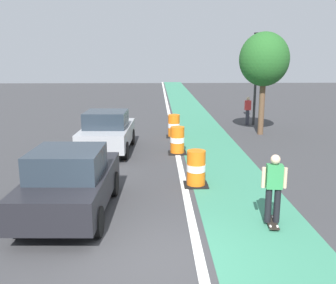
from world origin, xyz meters
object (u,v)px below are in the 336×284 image
(parked_sedan_second, at_px, (107,132))
(street_tree_sidewalk, at_px, (264,60))
(parked_sedan_nearest, at_px, (71,182))
(traffic_barrel_front, at_px, (196,169))
(traffic_barrel_mid, at_px, (177,140))
(pedestrian_crossing, at_px, (248,110))
(traffic_barrel_back, at_px, (174,126))
(traffic_light_corner, at_px, (257,62))
(skateboarder_on_lane, at_px, (274,188))

(parked_sedan_second, xyz_separation_m, street_tree_sidewalk, (7.22, 3.41, 2.83))
(parked_sedan_nearest, height_order, traffic_barrel_front, parked_sedan_nearest)
(traffic_barrel_mid, bearing_deg, pedestrian_crossing, 56.14)
(parked_sedan_nearest, xyz_separation_m, traffic_barrel_back, (2.94, 9.30, -0.30))
(traffic_barrel_mid, height_order, street_tree_sidewalk, street_tree_sidewalk)
(traffic_barrel_mid, relative_size, traffic_light_corner, 0.21)
(traffic_barrel_back, xyz_separation_m, street_tree_sidewalk, (4.38, 0.53, 3.14))
(traffic_light_corner, bearing_deg, parked_sedan_nearest, -121.41)
(traffic_barrel_front, height_order, traffic_barrel_back, same)
(parked_sedan_nearest, xyz_separation_m, traffic_light_corner, (7.65, 12.52, 2.67))
(traffic_barrel_back, relative_size, traffic_light_corner, 0.21)
(skateboarder_on_lane, distance_m, traffic_light_corner, 13.84)
(parked_sedan_second, relative_size, pedestrian_crossing, 2.59)
(traffic_light_corner, bearing_deg, parked_sedan_second, -141.05)
(parked_sedan_second, distance_m, traffic_barrel_mid, 2.88)
(skateboarder_on_lane, relative_size, parked_sedan_nearest, 0.41)
(traffic_light_corner, bearing_deg, traffic_barrel_mid, -126.00)
(parked_sedan_second, height_order, street_tree_sidewalk, street_tree_sidewalk)
(skateboarder_on_lane, distance_m, traffic_barrel_back, 10.24)
(parked_sedan_nearest, xyz_separation_m, pedestrian_crossing, (7.26, 12.49, 0.03))
(traffic_barrel_front, bearing_deg, skateboarder_on_lane, -62.34)
(traffic_barrel_mid, height_order, traffic_light_corner, traffic_light_corner)
(traffic_barrel_back, height_order, street_tree_sidewalk, street_tree_sidewalk)
(parked_sedan_second, bearing_deg, street_tree_sidewalk, 25.26)
(traffic_barrel_front, bearing_deg, pedestrian_crossing, 69.14)
(parked_sedan_second, bearing_deg, traffic_barrel_front, -53.69)
(parked_sedan_nearest, xyz_separation_m, parked_sedan_second, (0.10, 6.42, 0.00))
(parked_sedan_nearest, distance_m, pedestrian_crossing, 14.45)
(parked_sedan_second, relative_size, street_tree_sidewalk, 0.83)
(street_tree_sidewalk, bearing_deg, traffic_light_corner, 83.12)
(skateboarder_on_lane, height_order, street_tree_sidewalk, street_tree_sidewalk)
(traffic_barrel_back, bearing_deg, traffic_barrel_front, -87.18)
(skateboarder_on_lane, xyz_separation_m, traffic_barrel_mid, (-1.85, 6.81, -0.38))
(parked_sedan_nearest, bearing_deg, street_tree_sidewalk, 53.32)
(parked_sedan_second, height_order, traffic_barrel_mid, parked_sedan_second)
(traffic_light_corner, relative_size, street_tree_sidewalk, 1.02)
(traffic_light_corner, distance_m, pedestrian_crossing, 2.66)
(traffic_barrel_mid, bearing_deg, skateboarder_on_lane, -74.82)
(traffic_barrel_front, xyz_separation_m, traffic_light_corner, (4.35, 10.45, 2.97))
(traffic_light_corner, xyz_separation_m, pedestrian_crossing, (-0.38, -0.03, -2.64))
(skateboarder_on_lane, distance_m, street_tree_sidewalk, 11.24)
(traffic_barrel_front, xyz_separation_m, street_tree_sidewalk, (4.03, 7.76, 3.14))
(skateboarder_on_lane, xyz_separation_m, parked_sedan_second, (-4.68, 7.19, -0.08))
(traffic_barrel_back, height_order, pedestrian_crossing, pedestrian_crossing)
(skateboarder_on_lane, bearing_deg, street_tree_sidewalk, 76.52)
(parked_sedan_nearest, height_order, traffic_barrel_mid, parked_sedan_nearest)
(traffic_barrel_mid, bearing_deg, parked_sedan_nearest, -115.93)
(traffic_barrel_mid, bearing_deg, traffic_barrel_front, -84.83)
(traffic_barrel_front, relative_size, traffic_barrel_mid, 1.00)
(parked_sedan_second, height_order, traffic_light_corner, traffic_light_corner)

